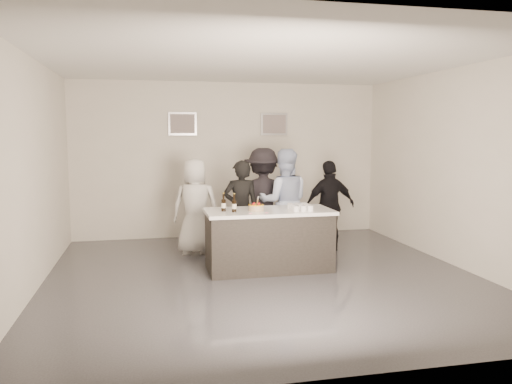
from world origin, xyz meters
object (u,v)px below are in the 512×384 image
person_main_blue (284,202)px  person_guest_left (195,206)px  bar_counter (269,240)px  person_guest_back (263,199)px  cake (256,208)px  beer_bottle_b (234,203)px  person_main_black (241,209)px  person_guest_right (330,206)px  beer_bottle_a (224,202)px

person_main_blue → person_guest_left: 1.49m
bar_counter → person_guest_back: size_ratio=1.05×
cake → beer_bottle_b: 0.36m
cake → person_guest_left: 1.51m
bar_counter → person_main_blue: (0.49, 0.93, 0.43)m
cake → person_main_black: person_main_black is taller
person_guest_left → person_guest_right: person_guest_left is taller
cake → person_guest_right: bearing=34.1°
person_main_black → person_main_blue: (0.75, 0.08, 0.09)m
cake → beer_bottle_a: bearing=175.1°
person_guest_right → person_guest_back: size_ratio=0.88×
cake → beer_bottle_b: (-0.34, -0.07, 0.09)m
person_guest_left → bar_counter: bearing=140.4°
beer_bottle_a → person_guest_back: size_ratio=0.15×
beer_bottle_b → person_main_blue: bearing=45.4°
beer_bottle_b → person_guest_left: person_guest_left is taller
bar_counter → cake: (-0.20, -0.04, 0.49)m
cake → person_main_blue: 1.20m
beer_bottle_a → person_main_black: (0.41, 0.85, -0.24)m
person_main_black → cake: bearing=97.5°
bar_counter → person_main_black: person_main_black is taller
person_guest_left → person_main_blue: bearing=-179.5°
bar_counter → person_main_black: 0.95m
bar_counter → cake: size_ratio=8.33×
bar_counter → person_main_black: size_ratio=1.17×
beer_bottle_a → person_main_blue: person_main_blue is taller
bar_counter → beer_bottle_b: size_ratio=7.15×
person_main_blue → person_guest_right: person_main_blue is taller
bar_counter → person_main_blue: size_ratio=1.05×
beer_bottle_b → person_main_black: (0.28, 0.96, -0.24)m
beer_bottle_b → person_main_blue: 1.47m
person_main_blue → person_guest_left: size_ratio=1.10×
person_main_blue → person_guest_right: (0.83, 0.06, -0.10)m
beer_bottle_b → person_guest_left: size_ratio=0.16×
person_main_black → person_guest_back: size_ratio=0.90×
person_main_blue → person_guest_back: person_guest_back is taller
bar_counter → beer_bottle_a: 0.89m
cake → person_guest_left: person_guest_left is taller
person_guest_left → person_guest_back: size_ratio=0.91×
beer_bottle_b → person_guest_back: 1.68m
person_guest_back → beer_bottle_a: bearing=66.6°
beer_bottle_a → person_guest_right: bearing=26.4°
bar_counter → person_guest_left: 1.62m
beer_bottle_a → person_guest_back: bearing=56.7°
cake → beer_bottle_b: beer_bottle_b is taller
person_guest_right → person_guest_back: person_guest_back is taller
person_guest_right → person_guest_back: (-1.09, 0.39, 0.10)m
beer_bottle_a → cake: bearing=-4.9°
cake → beer_bottle_b: size_ratio=0.86×
beer_bottle_a → person_guest_left: (-0.29, 1.25, -0.23)m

